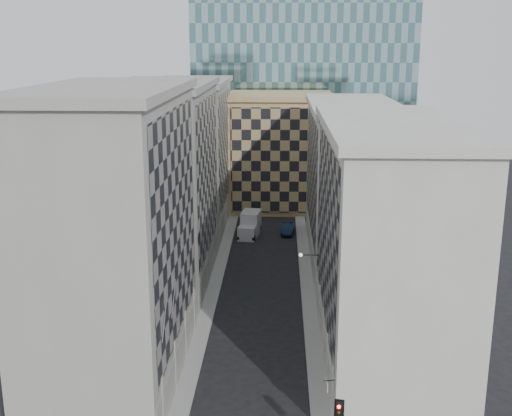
# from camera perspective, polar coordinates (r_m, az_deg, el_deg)

# --- Properties ---
(sidewalk_west) EXTENTS (1.50, 100.00, 0.15)m
(sidewalk_west) POSITION_cam_1_polar(r_m,az_deg,el_deg) (72.46, -3.78, -7.16)
(sidewalk_west) COLOR gray
(sidewalk_west) RESTS_ON ground
(sidewalk_east) EXTENTS (1.50, 100.00, 0.15)m
(sidewalk_east) POSITION_cam_1_polar(r_m,az_deg,el_deg) (72.16, 4.61, -7.27)
(sidewalk_east) COLOR gray
(sidewalk_east) RESTS_ON ground
(bldg_left_a) EXTENTS (10.80, 22.80, 23.70)m
(bldg_left_a) POSITION_cam_1_polar(r_m,az_deg,el_deg) (51.88, -12.37, -2.62)
(bldg_left_a) COLOR gray
(bldg_left_a) RESTS_ON ground
(bldg_left_b) EXTENTS (10.80, 22.80, 22.70)m
(bldg_left_b) POSITION_cam_1_polar(r_m,az_deg,el_deg) (72.80, -8.10, 2.10)
(bldg_left_b) COLOR gray
(bldg_left_b) RESTS_ON ground
(bldg_left_c) EXTENTS (10.80, 22.80, 21.70)m
(bldg_left_c) POSITION_cam_1_polar(r_m,az_deg,el_deg) (94.22, -5.74, 4.68)
(bldg_left_c) COLOR gray
(bldg_left_c) RESTS_ON ground
(bldg_right_a) EXTENTS (10.80, 26.80, 20.70)m
(bldg_right_a) POSITION_cam_1_polar(r_m,az_deg,el_deg) (55.21, 11.29, -3.15)
(bldg_right_a) COLOR #B8B4A8
(bldg_right_a) RESTS_ON ground
(bldg_right_b) EXTENTS (10.80, 28.80, 19.70)m
(bldg_right_b) POSITION_cam_1_polar(r_m,az_deg,el_deg) (81.23, 8.40, 2.31)
(bldg_right_b) COLOR #B8B4A8
(bldg_right_b) RESTS_ON ground
(tan_block) EXTENTS (16.80, 14.80, 18.80)m
(tan_block) POSITION_cam_1_polar(r_m,az_deg,el_deg) (106.27, 2.15, 5.11)
(tan_block) COLOR #A58457
(tan_block) RESTS_ON ground
(church_tower) EXTENTS (7.20, 7.20, 51.50)m
(church_tower) POSITION_cam_1_polar(r_m,az_deg,el_deg) (118.96, 1.25, 14.59)
(church_tower) COLOR #2C2722
(church_tower) RESTS_ON ground
(flagpoles_left) EXTENTS (0.10, 6.33, 2.33)m
(flagpoles_left) POSITION_cam_1_polar(r_m,az_deg,el_deg) (47.56, -7.73, -8.92)
(flagpoles_left) COLOR gray
(flagpoles_left) RESTS_ON ground
(bracket_lamp) EXTENTS (1.98, 0.36, 0.36)m
(bracket_lamp) POSITION_cam_1_polar(r_m,az_deg,el_deg) (64.38, 4.15, -4.19)
(bracket_lamp) COLOR black
(bracket_lamp) RESTS_ON ground
(box_truck) EXTENTS (3.27, 6.36, 3.33)m
(box_truck) POSITION_cam_1_polar(r_m,az_deg,el_deg) (91.51, -0.54, -1.56)
(box_truck) COLOR #BEBEBE
(box_truck) RESTS_ON ground
(dark_car) EXTENTS (1.98, 4.72, 1.52)m
(dark_car) POSITION_cam_1_polar(r_m,az_deg,el_deg) (92.50, 2.83, -1.85)
(dark_car) COLOR #0E1B33
(dark_car) RESTS_ON ground
(shop_sign) EXTENTS (0.81, 0.71, 0.79)m
(shop_sign) POSITION_cam_1_polar(r_m,az_deg,el_deg) (46.20, 6.28, -15.39)
(shop_sign) COLOR black
(shop_sign) RESTS_ON ground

